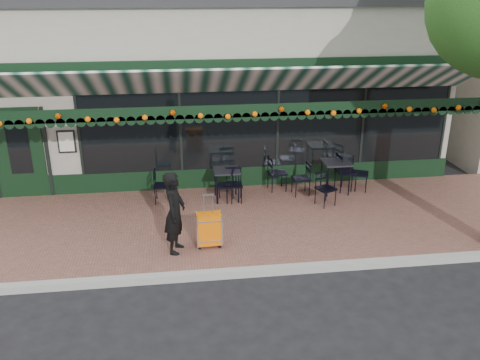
{
  "coord_description": "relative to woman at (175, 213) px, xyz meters",
  "views": [
    {
      "loc": [
        -1.1,
        -8.03,
        5.01
      ],
      "look_at": [
        0.15,
        1.6,
        1.23
      ],
      "focal_mm": 38.0,
      "sensor_mm": 36.0,
      "label": 1
    }
  ],
  "objects": [
    {
      "name": "restaurant_building",
      "position": [
        1.2,
        7.07,
        1.31
      ],
      "size": [
        12.0,
        9.6,
        4.5
      ],
      "color": "gray",
      "rests_on": "ground"
    },
    {
      "name": "sidewalk",
      "position": [
        1.2,
        1.23,
        -0.89
      ],
      "size": [
        18.0,
        4.0,
        0.15
      ],
      "primitive_type": "cube",
      "color": "brown",
      "rests_on": "ground"
    },
    {
      "name": "curb",
      "position": [
        1.2,
        -0.85,
        -0.89
      ],
      "size": [
        18.0,
        0.16,
        0.15
      ],
      "primitive_type": "cube",
      "color": "#9E9E99",
      "rests_on": "ground"
    },
    {
      "name": "cafe_table_a",
      "position": [
        3.94,
        2.49,
        -0.09
      ],
      "size": [
        0.65,
        0.65,
        0.8
      ],
      "color": "black",
      "rests_on": "sidewalk"
    },
    {
      "name": "chair_b_left",
      "position": [
        1.19,
        2.25,
        -0.41
      ],
      "size": [
        0.47,
        0.47,
        0.8
      ],
      "primitive_type": null,
      "rotation": [
        0.0,
        0.0,
        -1.77
      ],
      "color": "black",
      "rests_on": "sidewalk"
    },
    {
      "name": "suitcase",
      "position": [
        0.65,
        0.09,
        -0.44
      ],
      "size": [
        0.49,
        0.29,
        1.1
      ],
      "rotation": [
        0.0,
        0.0,
        0.05
      ],
      "color": "orange",
      "rests_on": "sidewalk"
    },
    {
      "name": "chair_solo",
      "position": [
        -0.28,
        2.41,
        -0.4
      ],
      "size": [
        0.44,
        0.44,
        0.81
      ],
      "primitive_type": null,
      "rotation": [
        0.0,
        0.0,
        1.49
      ],
      "color": "black",
      "rests_on": "sidewalk"
    },
    {
      "name": "chair_b_front",
      "position": [
        1.39,
        2.23,
        -0.4
      ],
      "size": [
        0.44,
        0.44,
        0.82
      ],
      "primitive_type": null,
      "rotation": [
        0.0,
        0.0,
        -0.08
      ],
      "color": "black",
      "rests_on": "sidewalk"
    },
    {
      "name": "chair_a_left",
      "position": [
        3.06,
        2.44,
        -0.4
      ],
      "size": [
        0.44,
        0.44,
        0.83
      ],
      "primitive_type": null,
      "rotation": [
        0.0,
        0.0,
        -1.51
      ],
      "color": "black",
      "rests_on": "sidewalk"
    },
    {
      "name": "chair_b_right",
      "position": [
        2.55,
        2.81,
        -0.37
      ],
      "size": [
        0.49,
        0.49,
        0.89
      ],
      "primitive_type": null,
      "rotation": [
        0.0,
        0.0,
        1.67
      ],
      "color": "black",
      "rests_on": "sidewalk"
    },
    {
      "name": "woman",
      "position": [
        0.0,
        0.0,
        0.0
      ],
      "size": [
        0.53,
        0.67,
        1.62
      ],
      "primitive_type": "imported",
      "rotation": [
        0.0,
        0.0,
        1.31
      ],
      "color": "black",
      "rests_on": "sidewalk"
    },
    {
      "name": "chair_a_extra",
      "position": [
        4.25,
        2.61,
        -0.34
      ],
      "size": [
        0.5,
        0.5,
        0.95
      ],
      "primitive_type": null,
      "rotation": [
        0.0,
        0.0,
        1.63
      ],
      "color": "black",
      "rests_on": "sidewalk"
    },
    {
      "name": "chair_a_right",
      "position": [
        4.58,
        2.54,
        -0.38
      ],
      "size": [
        0.56,
        0.56,
        0.86
      ],
      "primitive_type": null,
      "rotation": [
        0.0,
        0.0,
        1.19
      ],
      "color": "black",
      "rests_on": "sidewalk"
    },
    {
      "name": "ground",
      "position": [
        1.2,
        -0.77,
        -0.96
      ],
      "size": [
        80.0,
        80.0,
        0.0
      ],
      "primitive_type": "plane",
      "color": "black",
      "rests_on": "ground"
    },
    {
      "name": "cafe_table_b",
      "position": [
        1.23,
        2.38,
        -0.13
      ],
      "size": [
        0.61,
        0.61,
        0.75
      ],
      "color": "black",
      "rests_on": "sidewalk"
    },
    {
      "name": "chair_a_front",
      "position": [
        3.48,
        1.74,
        -0.41
      ],
      "size": [
        0.53,
        0.53,
        0.81
      ],
      "primitive_type": null,
      "rotation": [
        0.0,
        0.0,
        0.42
      ],
      "color": "black",
      "rests_on": "sidewalk"
    }
  ]
}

